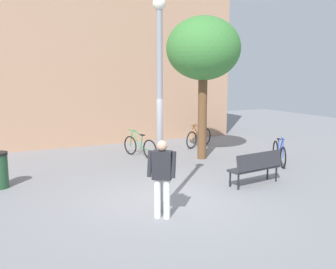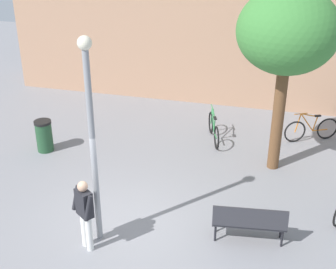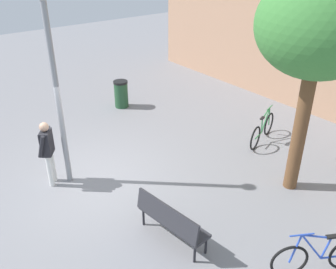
{
  "view_description": "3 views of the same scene",
  "coord_description": "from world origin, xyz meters",
  "px_view_note": "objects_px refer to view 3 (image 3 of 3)",
  "views": [
    {
      "loc": [
        -3.7,
        -7.79,
        3.02
      ],
      "look_at": [
        0.71,
        1.39,
        1.38
      ],
      "focal_mm": 40.37,
      "sensor_mm": 36.0,
      "label": 1
    },
    {
      "loc": [
        3.21,
        -8.23,
        6.71
      ],
      "look_at": [
        0.53,
        2.02,
        1.48
      ],
      "focal_mm": 50.14,
      "sensor_mm": 36.0,
      "label": 2
    },
    {
      "loc": [
        7.19,
        -3.22,
        5.37
      ],
      "look_at": [
        1.39,
        1.27,
        1.47
      ],
      "focal_mm": 39.35,
      "sensor_mm": 36.0,
      "label": 3
    }
  ],
  "objects_px": {
    "lamppost": "(55,79)",
    "bicycle_blue": "(318,256)",
    "trash_bin": "(121,94)",
    "person_by_lamppost": "(48,149)",
    "bicycle_green": "(263,130)",
    "plaza_tree": "(320,27)",
    "park_bench": "(170,219)"
  },
  "relations": [
    {
      "from": "lamppost",
      "to": "person_by_lamppost",
      "type": "relative_size",
      "value": 2.74
    },
    {
      "from": "park_bench",
      "to": "bicycle_blue",
      "type": "height_order",
      "value": "bicycle_blue"
    },
    {
      "from": "trash_bin",
      "to": "park_bench",
      "type": "bearing_deg",
      "value": -23.33
    },
    {
      "from": "bicycle_green",
      "to": "trash_bin",
      "type": "distance_m",
      "value": 5.17
    },
    {
      "from": "person_by_lamppost",
      "to": "trash_bin",
      "type": "xyz_separation_m",
      "value": [
        -3.03,
        3.83,
        -0.48
      ]
    },
    {
      "from": "bicycle_green",
      "to": "bicycle_blue",
      "type": "bearing_deg",
      "value": -39.16
    },
    {
      "from": "bicycle_green",
      "to": "trash_bin",
      "type": "xyz_separation_m",
      "value": [
        -4.79,
        -1.95,
        0.11
      ]
    },
    {
      "from": "person_by_lamppost",
      "to": "bicycle_green",
      "type": "bearing_deg",
      "value": 73.07
    },
    {
      "from": "lamppost",
      "to": "bicycle_blue",
      "type": "distance_m",
      "value": 6.35
    },
    {
      "from": "plaza_tree",
      "to": "trash_bin",
      "type": "height_order",
      "value": "plaza_tree"
    },
    {
      "from": "lamppost",
      "to": "plaza_tree",
      "type": "height_order",
      "value": "plaza_tree"
    },
    {
      "from": "lamppost",
      "to": "park_bench",
      "type": "relative_size",
      "value": 2.78
    },
    {
      "from": "person_by_lamppost",
      "to": "bicycle_blue",
      "type": "distance_m",
      "value": 6.22
    },
    {
      "from": "lamppost",
      "to": "bicycle_blue",
      "type": "height_order",
      "value": "lamppost"
    },
    {
      "from": "bicycle_blue",
      "to": "trash_bin",
      "type": "bearing_deg",
      "value": 172.35
    },
    {
      "from": "bicycle_green",
      "to": "bicycle_blue",
      "type": "relative_size",
      "value": 1.08
    },
    {
      "from": "person_by_lamppost",
      "to": "bicycle_green",
      "type": "height_order",
      "value": "person_by_lamppost"
    },
    {
      "from": "plaza_tree",
      "to": "bicycle_green",
      "type": "bearing_deg",
      "value": 147.19
    },
    {
      "from": "bicycle_blue",
      "to": "person_by_lamppost",
      "type": "bearing_deg",
      "value": -154.37
    },
    {
      "from": "lamppost",
      "to": "park_bench",
      "type": "xyz_separation_m",
      "value": [
        3.21,
        0.7,
        -2.13
      ]
    },
    {
      "from": "person_by_lamppost",
      "to": "trash_bin",
      "type": "bearing_deg",
      "value": 128.31
    },
    {
      "from": "bicycle_blue",
      "to": "park_bench",
      "type": "bearing_deg",
      "value": -144.67
    },
    {
      "from": "person_by_lamppost",
      "to": "bicycle_green",
      "type": "xyz_separation_m",
      "value": [
        1.76,
        5.79,
        -0.58
      ]
    },
    {
      "from": "bicycle_green",
      "to": "person_by_lamppost",
      "type": "bearing_deg",
      "value": -106.93
    },
    {
      "from": "park_bench",
      "to": "bicycle_blue",
      "type": "xyz_separation_m",
      "value": [
        2.24,
        1.59,
        -0.16
      ]
    },
    {
      "from": "person_by_lamppost",
      "to": "park_bench",
      "type": "distance_m",
      "value": 3.54
    },
    {
      "from": "plaza_tree",
      "to": "bicycle_blue",
      "type": "xyz_separation_m",
      "value": [
        1.9,
        -1.88,
        -3.45
      ]
    },
    {
      "from": "person_by_lamppost",
      "to": "bicycle_green",
      "type": "distance_m",
      "value": 6.08
    },
    {
      "from": "lamppost",
      "to": "bicycle_green",
      "type": "bearing_deg",
      "value": 73.13
    },
    {
      "from": "bicycle_green",
      "to": "trash_bin",
      "type": "relative_size",
      "value": 1.78
    },
    {
      "from": "lamppost",
      "to": "bicycle_green",
      "type": "height_order",
      "value": "lamppost"
    },
    {
      "from": "park_bench",
      "to": "plaza_tree",
      "type": "distance_m",
      "value": 4.79
    }
  ]
}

